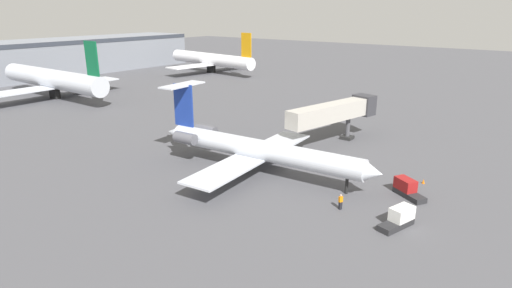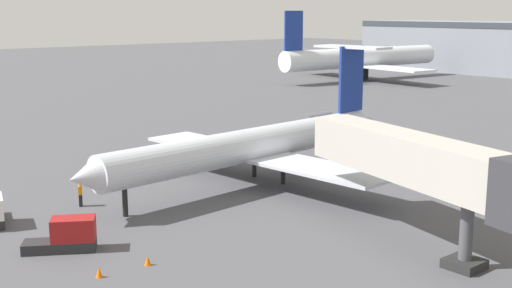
% 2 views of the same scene
% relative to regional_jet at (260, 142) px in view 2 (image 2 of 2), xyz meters
% --- Properties ---
extents(ground_plane, '(400.00, 400.00, 0.10)m').
position_rel_regional_jet_xyz_m(ground_plane, '(3.73, -0.70, -3.29)').
color(ground_plane, '#4C4C51').
extents(regional_jet, '(23.70, 31.06, 10.23)m').
position_rel_regional_jet_xyz_m(regional_jet, '(0.00, 0.00, 0.00)').
color(regional_jet, silver).
rests_on(regional_jet, ground_plane).
extents(jet_bridge, '(17.99, 6.80, 6.64)m').
position_rel_regional_jet_xyz_m(jet_bridge, '(17.73, -2.71, 1.71)').
color(jet_bridge, '#B7B2A8').
rests_on(jet_bridge, ground_plane).
extents(ground_crew_marshaller, '(0.47, 0.41, 1.69)m').
position_rel_regional_jet_xyz_m(ground_crew_marshaller, '(-3.05, -13.67, -2.38)').
color(ground_crew_marshaller, black).
rests_on(ground_crew_marshaller, ground_plane).
extents(baggage_tug_lead, '(3.29, 4.14, 1.90)m').
position_rel_regional_jet_xyz_m(baggage_tug_lead, '(4.49, -18.08, -2.40)').
color(baggage_tug_lead, '#262628').
rests_on(baggage_tug_lead, ground_plane).
extents(traffic_cone_mid, '(0.36, 0.36, 0.55)m').
position_rel_regional_jet_xyz_m(traffic_cone_mid, '(9.32, -15.81, -2.96)').
color(traffic_cone_mid, orange).
rests_on(traffic_cone_mid, ground_plane).
extents(traffic_cone_far, '(0.36, 0.36, 0.55)m').
position_rel_regional_jet_xyz_m(traffic_cone_far, '(9.16, -18.55, -2.96)').
color(traffic_cone_far, orange).
rests_on(traffic_cone_far, ground_plane).
extents(parked_airliner_west_end, '(32.21, 38.07, 13.22)m').
position_rel_regional_jet_xyz_m(parked_airliner_west_end, '(-47.01, 65.87, 0.97)').
color(parked_airliner_west_end, silver).
rests_on(parked_airliner_west_end, ground_plane).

